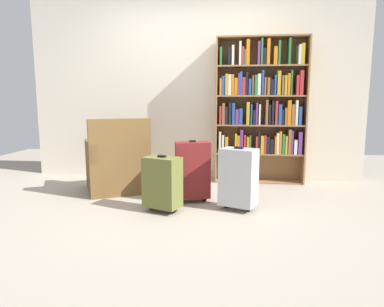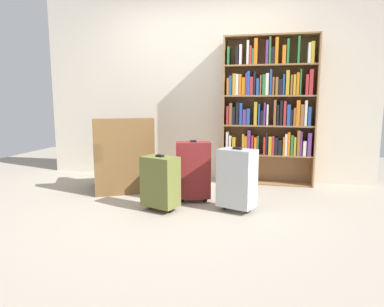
% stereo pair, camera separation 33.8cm
% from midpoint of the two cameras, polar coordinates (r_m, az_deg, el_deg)
% --- Properties ---
extents(ground_plane, '(8.18, 8.18, 0.00)m').
position_cam_midpoint_polar(ground_plane, '(3.44, -0.73, -9.92)').
color(ground_plane, '#9E9384').
extents(back_wall, '(4.67, 0.10, 2.60)m').
position_cam_midpoint_polar(back_wall, '(4.90, 3.75, 11.10)').
color(back_wall, beige).
rests_on(back_wall, ground).
extents(bookshelf, '(1.18, 0.27, 1.92)m').
position_cam_midpoint_polar(bookshelf, '(4.64, 14.77, 7.49)').
color(bookshelf, olive).
rests_on(bookshelf, ground).
extents(armchair, '(0.95, 0.95, 0.90)m').
position_cam_midpoint_polar(armchair, '(4.32, -9.19, -1.79)').
color(armchair, brown).
rests_on(armchair, ground).
extents(mug, '(0.12, 0.08, 0.10)m').
position_cam_midpoint_polar(mug, '(4.22, -1.40, -5.68)').
color(mug, red).
rests_on(mug, ground).
extents(suitcase_silver, '(0.41, 0.35, 0.65)m').
position_cam_midpoint_polar(suitcase_silver, '(3.47, 10.27, -4.09)').
color(suitcase_silver, '#B7BABF').
rests_on(suitcase_silver, ground).
extents(suitcase_dark_red, '(0.41, 0.27, 0.68)m').
position_cam_midpoint_polar(suitcase_dark_red, '(3.73, 2.82, -2.79)').
color(suitcase_dark_red, maroon).
rests_on(suitcase_dark_red, ground).
extents(suitcase_olive, '(0.41, 0.33, 0.57)m').
position_cam_midpoint_polar(suitcase_olive, '(3.44, -2.51, -4.73)').
color(suitcase_olive, brown).
rests_on(suitcase_olive, ground).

